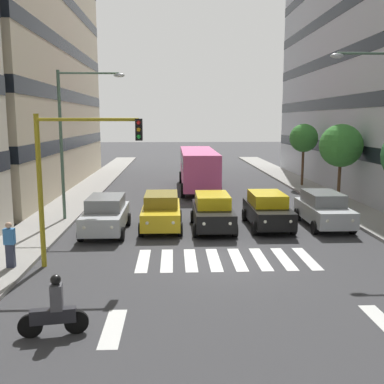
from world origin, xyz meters
TOP-DOWN VIEW (x-y plane):
  - ground_plane at (0.00, 0.00)m, footprint 180.00×180.00m
  - sidewalk_right at (8.43, 0.00)m, footprint 2.62×90.00m
  - building_right_block_0 at (14.39, -18.87)m, footprint 9.34×25.30m
  - crosswalk_markings at (0.00, 0.00)m, footprint 6.75×2.80m
  - lane_arrow_0 at (-3.56, 5.50)m, footprint 0.50×2.20m
  - lane_arrow_1 at (3.56, 5.50)m, footprint 0.50×2.20m
  - car_0 at (-5.50, -5.10)m, footprint 2.02×4.44m
  - car_1 at (-2.67, -5.06)m, footprint 2.02×4.44m
  - car_2 at (0.09, -4.78)m, footprint 2.02×4.44m
  - car_3 at (2.58, -5.04)m, footprint 2.02×4.44m
  - car_4 at (5.18, -4.30)m, footprint 2.02×4.44m
  - bus_behind_traffic at (0.09, -17.33)m, footprint 2.78×10.50m
  - motorcycle_with_rider at (4.94, 5.82)m, footprint 1.70×0.42m
  - traffic_light_gantry at (5.68, 0.52)m, footprint 3.75×0.36m
  - street_lamp_right at (7.16, -6.78)m, footprint 3.40×0.28m
  - street_tree_1 at (-8.37, -10.71)m, footprint 2.65×2.65m
  - street_tree_2 at (-8.24, -18.17)m, footprint 2.21×2.21m
  - pedestrian_waiting at (7.73, 1.00)m, footprint 0.36×0.24m

SIDE VIEW (x-z plane):
  - ground_plane at x=0.00m, z-range 0.00..0.00m
  - crosswalk_markings at x=0.00m, z-range 0.00..0.01m
  - lane_arrow_0 at x=-3.56m, z-range 0.00..0.01m
  - lane_arrow_1 at x=3.56m, z-range 0.00..0.01m
  - sidewalk_right at x=8.43m, z-range 0.00..0.15m
  - motorcycle_with_rider at x=4.94m, z-range -0.14..1.43m
  - car_0 at x=-5.50m, z-range 0.03..1.75m
  - car_1 at x=-2.67m, z-range 0.03..1.75m
  - car_2 at x=0.09m, z-range 0.03..1.75m
  - car_3 at x=2.58m, z-range 0.03..1.75m
  - car_4 at x=5.18m, z-range 0.03..1.75m
  - pedestrian_waiting at x=7.73m, z-range 0.18..1.81m
  - bus_behind_traffic at x=0.09m, z-range 0.36..3.36m
  - traffic_light_gantry at x=5.68m, z-range 0.90..6.40m
  - street_tree_1 at x=-8.37m, z-range 1.26..6.15m
  - street_tree_2 at x=-8.24m, z-range 1.44..6.27m
  - street_lamp_right at x=7.16m, z-range 1.02..8.61m
  - building_right_block_0 at x=14.39m, z-range 0.00..24.64m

